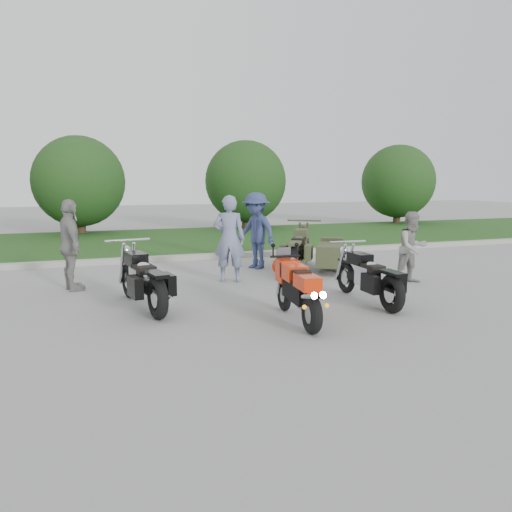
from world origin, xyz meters
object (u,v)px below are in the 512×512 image
object	(u,v)px
sportbike_red	(298,289)
person_back	(71,245)
person_denim	(256,231)
cruiser_right	(370,279)
cruiser_left	(144,282)
person_stripe	(229,239)
person_grey	(413,248)
cruiser_sidecar	(318,253)

from	to	relation	value
sportbike_red	person_back	xyz separation A→B (m)	(-3.36, 3.66, 0.39)
person_denim	person_back	bearing A→B (deg)	-100.40
cruiser_right	person_denim	world-z (taller)	person_denim
sportbike_red	person_back	world-z (taller)	person_back
cruiser_left	person_stripe	bearing A→B (deg)	31.55
sportbike_red	cruiser_right	distance (m)	1.88
person_stripe	person_grey	distance (m)	3.99
cruiser_left	person_grey	bearing A→B (deg)	-6.24
cruiser_left	cruiser_right	size ratio (longest dim) A/B	1.07
cruiser_right	person_stripe	world-z (taller)	person_stripe
cruiser_sidecar	person_stripe	bearing A→B (deg)	-136.61
cruiser_right	person_back	world-z (taller)	person_back
person_back	person_denim	bearing A→B (deg)	-88.31
person_grey	cruiser_sidecar	bearing A→B (deg)	119.39
sportbike_red	cruiser_sidecar	xyz separation A→B (m)	(2.33, 3.97, -0.07)
person_stripe	person_denim	size ratio (longest dim) A/B	0.99
person_stripe	person_back	world-z (taller)	person_stripe
sportbike_red	person_grey	world-z (taller)	person_grey
cruiser_right	person_grey	xyz separation A→B (m)	(1.87, 1.29, 0.33)
person_back	cruiser_left	bearing A→B (deg)	-163.04
person_stripe	cruiser_sidecar	bearing A→B (deg)	-145.14
person_stripe	person_denim	distance (m)	1.79
cruiser_sidecar	person_stripe	distance (m)	2.51
cruiser_sidecar	person_stripe	world-z (taller)	person_stripe
person_back	cruiser_right	bearing A→B (deg)	-133.81
person_grey	cruiser_left	bearing A→B (deg)	179.80
sportbike_red	person_denim	bearing A→B (deg)	83.57
cruiser_left	person_stripe	world-z (taller)	person_stripe
person_grey	person_denim	world-z (taller)	person_denim
person_stripe	person_grey	xyz separation A→B (m)	(3.70, -1.49, -0.18)
sportbike_red	person_stripe	world-z (taller)	person_stripe
cruiser_left	person_denim	size ratio (longest dim) A/B	1.26
cruiser_left	person_back	world-z (taller)	person_back
person_denim	person_back	size ratio (longest dim) A/B	1.04
cruiser_right	person_back	bearing A→B (deg)	151.56
person_denim	sportbike_red	bearing A→B (deg)	-37.60
sportbike_red	person_stripe	distance (m)	3.49
person_denim	person_back	xyz separation A→B (m)	(-4.39, -1.19, -0.04)
cruiser_right	cruiser_sidecar	bearing A→B (deg)	81.82
person_denim	person_grey	bearing A→B (deg)	16.22
cruiser_sidecar	person_grey	bearing A→B (deg)	-25.59
person_denim	person_back	distance (m)	4.55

